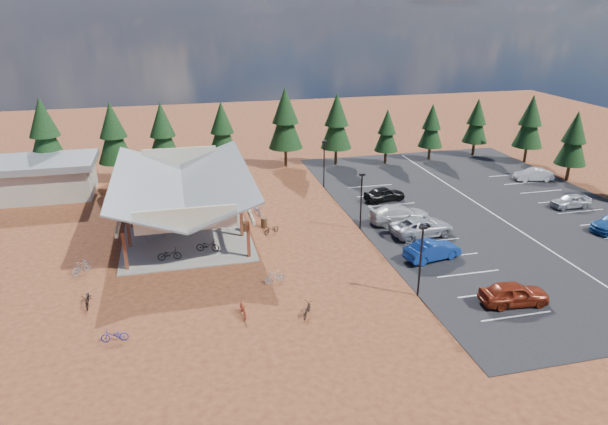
# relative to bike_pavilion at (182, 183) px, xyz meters

# --- Properties ---
(ground) EXTENTS (140.00, 140.00, 0.00)m
(ground) POSITION_rel_bike_pavilion_xyz_m (10.00, -7.00, -3.82)
(ground) COLOR #562616
(ground) RESTS_ON ground
(asphalt_lot) EXTENTS (27.00, 44.00, 0.04)m
(asphalt_lot) POSITION_rel_bike_pavilion_xyz_m (28.50, -4.00, -3.80)
(asphalt_lot) COLOR black
(asphalt_lot) RESTS_ON ground
(concrete_pad) EXTENTS (10.60, 18.60, 0.10)m
(concrete_pad) POSITION_rel_bike_pavilion_xyz_m (0.00, 0.00, -3.77)
(concrete_pad) COLOR gray
(concrete_pad) RESTS_ON ground
(bike_pavilion) EXTENTS (11.65, 19.40, 4.97)m
(bike_pavilion) POSITION_rel_bike_pavilion_xyz_m (0.00, 0.00, 0.00)
(bike_pavilion) COLOR #5E2A1A
(bike_pavilion) RESTS_ON concrete_pad
(outbuilding) EXTENTS (11.00, 7.00, 3.90)m
(outbuilding) POSITION_rel_bike_pavilion_xyz_m (-14.00, 11.00, -1.80)
(outbuilding) COLOR #ADA593
(outbuilding) RESTS_ON ground
(lamp_post_0) EXTENTS (0.50, 0.25, 5.14)m
(lamp_post_0) POSITION_rel_bike_pavilion_xyz_m (15.00, -17.00, -0.85)
(lamp_post_0) COLOR black
(lamp_post_0) RESTS_ON ground
(lamp_post_1) EXTENTS (0.50, 0.25, 5.14)m
(lamp_post_1) POSITION_rel_bike_pavilion_xyz_m (15.00, -5.00, -0.85)
(lamp_post_1) COLOR black
(lamp_post_1) RESTS_ON ground
(lamp_post_2) EXTENTS (0.50, 0.25, 5.14)m
(lamp_post_2) POSITION_rel_bike_pavilion_xyz_m (15.00, 7.00, -0.85)
(lamp_post_2) COLOR black
(lamp_post_2) RESTS_ON ground
(trash_bin_0) EXTENTS (0.60, 0.60, 0.90)m
(trash_bin_0) POSITION_rel_bike_pavilion_xyz_m (5.02, -3.20, -3.37)
(trash_bin_0) COLOR #4C301B
(trash_bin_0) RESTS_ON ground
(trash_bin_1) EXTENTS (0.60, 0.60, 0.90)m
(trash_bin_1) POSITION_rel_bike_pavilion_xyz_m (6.81, -2.60, -3.37)
(trash_bin_1) COLOR #4C301B
(trash_bin_1) RESTS_ON ground
(pine_0) EXTENTS (4.12, 4.12, 9.60)m
(pine_0) POSITION_rel_bike_pavilion_xyz_m (-13.78, 15.08, 2.04)
(pine_0) COLOR #382314
(pine_0) RESTS_ON ground
(pine_1) EXTENTS (3.80, 3.80, 8.86)m
(pine_1) POSITION_rel_bike_pavilion_xyz_m (-6.83, 14.78, 1.59)
(pine_1) COLOR #382314
(pine_1) RESTS_ON ground
(pine_2) EXTENTS (3.69, 3.69, 8.61)m
(pine_2) POSITION_rel_bike_pavilion_xyz_m (-1.59, 14.63, 1.43)
(pine_2) COLOR #382314
(pine_2) RESTS_ON ground
(pine_3) EXTENTS (3.54, 3.54, 8.26)m
(pine_3) POSITION_rel_bike_pavilion_xyz_m (5.10, 15.57, 1.22)
(pine_3) COLOR #382314
(pine_3) RESTS_ON ground
(pine_4) EXTENTS (4.11, 4.11, 9.57)m
(pine_4) POSITION_rel_bike_pavilion_xyz_m (12.65, 15.87, 2.03)
(pine_4) COLOR #382314
(pine_4) RESTS_ON ground
(pine_5) EXTENTS (3.78, 3.78, 8.80)m
(pine_5) POSITION_rel_bike_pavilion_xyz_m (18.78, 15.07, 1.55)
(pine_5) COLOR #382314
(pine_5) RESTS_ON ground
(pine_6) EXTENTS (2.93, 2.93, 6.81)m
(pine_6) POSITION_rel_bike_pavilion_xyz_m (24.91, 14.05, 0.33)
(pine_6) COLOR #382314
(pine_6) RESTS_ON ground
(pine_7) EXTENTS (3.07, 3.07, 7.15)m
(pine_7) POSITION_rel_bike_pavilion_xyz_m (31.00, 14.44, 0.54)
(pine_7) COLOR #382314
(pine_7) RESTS_ON ground
(pine_8) EXTENTS (3.21, 3.21, 7.47)m
(pine_8) POSITION_rel_bike_pavilion_xyz_m (37.50, 14.93, 0.74)
(pine_8) COLOR #382314
(pine_8) RESTS_ON ground
(pine_12) EXTENTS (3.39, 3.39, 7.89)m
(pine_12) POSITION_rel_bike_pavilion_xyz_m (42.30, 2.82, 0.99)
(pine_12) COLOR #382314
(pine_12) RESTS_ON ground
(pine_13) EXTENTS (3.62, 3.62, 8.42)m
(pine_13) POSITION_rel_bike_pavilion_xyz_m (42.14, 10.50, 1.32)
(pine_13) COLOR #382314
(pine_13) RESTS_ON ground
(bike_0) EXTENTS (1.83, 0.69, 0.95)m
(bike_0) POSITION_rel_bike_pavilion_xyz_m (-1.47, -7.57, -3.25)
(bike_0) COLOR black
(bike_0) RESTS_ON concrete_pad
(bike_1) EXTENTS (1.57, 0.73, 0.91)m
(bike_1) POSITION_rel_bike_pavilion_xyz_m (-2.65, -3.36, -3.27)
(bike_1) COLOR gray
(bike_1) RESTS_ON concrete_pad
(bike_2) EXTENTS (1.60, 0.84, 0.80)m
(bike_2) POSITION_rel_bike_pavilion_xyz_m (-2.23, 0.19, -3.32)
(bike_2) COLOR #1D4C8E
(bike_2) RESTS_ON concrete_pad
(bike_3) EXTENTS (1.55, 0.90, 0.90)m
(bike_3) POSITION_rel_bike_pavilion_xyz_m (-2.64, 4.58, -3.27)
(bike_3) COLOR maroon
(bike_3) RESTS_ON concrete_pad
(bike_4) EXTENTS (1.96, 1.13, 0.97)m
(bike_4) POSITION_rel_bike_pavilion_xyz_m (1.53, -6.67, -3.24)
(bike_4) COLOR black
(bike_4) RESTS_ON concrete_pad
(bike_5) EXTENTS (1.71, 0.90, 0.99)m
(bike_5) POSITION_rel_bike_pavilion_xyz_m (1.04, -1.64, -3.23)
(bike_5) COLOR #919299
(bike_5) RESTS_ON concrete_pad
(bike_6) EXTENTS (1.73, 0.72, 0.89)m
(bike_6) POSITION_rel_bike_pavilion_xyz_m (2.48, 0.38, -3.28)
(bike_6) COLOR #1E4996
(bike_6) RESTS_ON concrete_pad
(bike_7) EXTENTS (1.72, 0.84, 0.99)m
(bike_7) POSITION_rel_bike_pavilion_xyz_m (2.07, 7.75, -3.23)
(bike_7) COLOR maroon
(bike_7) RESTS_ON concrete_pad
(bike_8) EXTENTS (0.79, 1.93, 0.99)m
(bike_8) POSITION_rel_bike_pavilion_xyz_m (-6.80, -13.06, -3.33)
(bike_8) COLOR black
(bike_8) RESTS_ON ground
(bike_9) EXTENTS (1.52, 1.56, 1.02)m
(bike_9) POSITION_rel_bike_pavilion_xyz_m (-7.84, -8.18, -3.31)
(bike_9) COLOR gray
(bike_9) RESTS_ON ground
(bike_10) EXTENTS (1.62, 0.65, 0.83)m
(bike_10) POSITION_rel_bike_pavilion_xyz_m (-4.75, -17.77, -3.41)
(bike_10) COLOR navy
(bike_10) RESTS_ON ground
(bike_11) EXTENTS (0.62, 1.68, 0.99)m
(bike_11) POSITION_rel_bike_pavilion_xyz_m (3.01, -16.75, -3.33)
(bike_11) COLOR maroon
(bike_11) RESTS_ON ground
(bike_12) EXTENTS (1.24, 1.69, 0.85)m
(bike_12) POSITION_rel_bike_pavilion_xyz_m (7.00, -17.68, -3.40)
(bike_12) COLOR black
(bike_12) RESTS_ON ground
(bike_13) EXTENTS (1.61, 0.78, 0.93)m
(bike_13) POSITION_rel_bike_pavilion_xyz_m (5.81, -12.87, -3.36)
(bike_13) COLOR #94969D
(bike_13) RESTS_ON ground
(bike_14) EXTENTS (0.93, 1.61, 0.80)m
(bike_14) POSITION_rel_bike_pavilion_xyz_m (6.72, 0.71, -3.42)
(bike_14) COLOR #204895
(bike_14) RESTS_ON ground
(bike_16) EXTENTS (1.58, 1.19, 0.79)m
(bike_16) POSITION_rel_bike_pavilion_xyz_m (7.20, -4.13, -3.43)
(bike_16) COLOR black
(bike_16) RESTS_ON ground
(car_0) EXTENTS (4.70, 2.23, 1.55)m
(car_0) POSITION_rel_bike_pavilion_xyz_m (20.66, -19.57, -3.01)
(car_0) COLOR maroon
(car_0) RESTS_ON asphalt_lot
(car_1) EXTENTS (4.81, 2.48, 1.51)m
(car_1) POSITION_rel_bike_pavilion_xyz_m (18.43, -12.11, -3.03)
(car_1) COLOR navy
(car_1) RESTS_ON asphalt_lot
(car_2) EXTENTS (5.79, 3.19, 1.54)m
(car_2) POSITION_rel_bike_pavilion_xyz_m (19.68, -7.60, -3.02)
(car_2) COLOR #AAABB3
(car_2) RESTS_ON asphalt_lot
(car_3) EXTENTS (5.62, 2.33, 1.63)m
(car_3) POSITION_rel_bike_pavilion_xyz_m (18.91, -4.53, -2.97)
(car_3) COLOR #BCBCBC
(car_3) RESTS_ON asphalt_lot
(car_4) EXTENTS (4.40, 2.29, 1.43)m
(car_4) POSITION_rel_bike_pavilion_xyz_m (19.76, 1.30, -3.07)
(car_4) COLOR black
(car_4) RESTS_ON asphalt_lot
(car_8) EXTENTS (3.93, 1.59, 1.34)m
(car_8) POSITION_rel_bike_pavilion_xyz_m (36.69, -4.79, -3.11)
(car_8) COLOR #AFB1B7
(car_8) RESTS_ON asphalt_lot
(car_9) EXTENTS (4.37, 2.23, 1.37)m
(car_9) POSITION_rel_bike_pavilion_xyz_m (38.51, 3.59, -3.10)
(car_9) COLOR white
(car_9) RESTS_ON asphalt_lot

